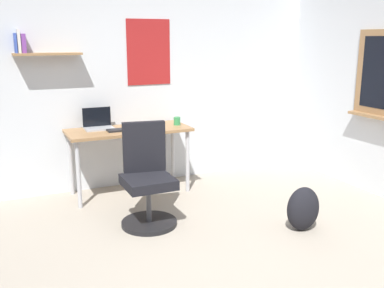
{
  "coord_description": "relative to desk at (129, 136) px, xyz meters",
  "views": [
    {
      "loc": [
        -1.42,
        -2.52,
        1.71
      ],
      "look_at": [
        0.07,
        0.73,
        0.85
      ],
      "focal_mm": 41.35,
      "sensor_mm": 36.0,
      "label": 1
    }
  ],
  "objects": [
    {
      "name": "ground_plane",
      "position": [
        0.07,
        -2.09,
        -0.66
      ],
      "size": [
        5.2,
        5.2,
        0.0
      ],
      "primitive_type": "plane",
      "color": "#9E9384",
      "rests_on": "ground"
    },
    {
      "name": "wall_back",
      "position": [
        0.07,
        0.36,
        0.65
      ],
      "size": [
        5.0,
        0.3,
        2.6
      ],
      "color": "silver",
      "rests_on": "ground"
    },
    {
      "name": "desk",
      "position": [
        0.0,
        0.0,
        0.0
      ],
      "size": [
        1.34,
        0.57,
        0.74
      ],
      "color": "#997047",
      "rests_on": "ground"
    },
    {
      "name": "office_chair",
      "position": [
        -0.09,
        -0.87,
        -0.25
      ],
      "size": [
        0.52,
        0.53,
        0.95
      ],
      "color": "black",
      "rests_on": "ground"
    },
    {
      "name": "laptop",
      "position": [
        -0.3,
        0.14,
        0.14
      ],
      "size": [
        0.31,
        0.21,
        0.23
      ],
      "color": "#ADAFB5",
      "rests_on": "desk"
    },
    {
      "name": "keyboard",
      "position": [
        -0.07,
        -0.07,
        0.09
      ],
      "size": [
        0.37,
        0.13,
        0.02
      ],
      "primitive_type": "cube",
      "color": "black",
      "rests_on": "desk"
    },
    {
      "name": "computer_mouse",
      "position": [
        0.21,
        -0.07,
        0.1
      ],
      "size": [
        0.1,
        0.06,
        0.03
      ],
      "primitive_type": "ellipsoid",
      "color": "#262628",
      "rests_on": "desk"
    },
    {
      "name": "coffee_mug",
      "position": [
        0.57,
        -0.02,
        0.13
      ],
      "size": [
        0.08,
        0.08,
        0.09
      ],
      "primitive_type": "cylinder",
      "color": "#338C4C",
      "rests_on": "desk"
    },
    {
      "name": "backpack",
      "position": [
        1.13,
        -1.62,
        -0.45
      ],
      "size": [
        0.32,
        0.22,
        0.41
      ],
      "primitive_type": "ellipsoid",
      "color": "black",
      "rests_on": "ground"
    }
  ]
}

